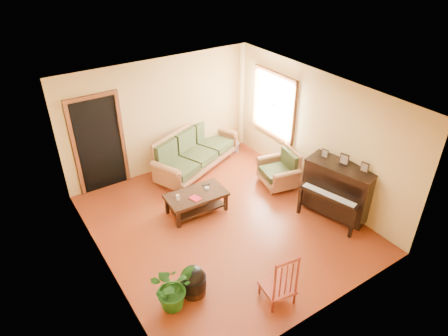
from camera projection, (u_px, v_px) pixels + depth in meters
floor at (223, 223)px, 7.73m from camera, size 5.00×5.00×0.00m
doorway at (99, 145)px, 8.27m from camera, size 1.08×0.16×2.05m
window at (274, 104)px, 8.90m from camera, size 0.12×1.36×1.46m
sofa at (197, 151)px, 9.18m from camera, size 2.45×1.75×0.97m
coffee_table at (197, 203)px, 7.93m from camera, size 1.20×0.69×0.43m
armchair at (278, 169)px, 8.64m from camera, size 0.94×0.97×0.83m
piano at (338, 191)px, 7.66m from camera, size 1.07×1.44×1.14m
footstool at (193, 283)px, 6.18m from camera, size 0.43×0.43×0.39m
red_chair at (278, 276)px, 5.93m from camera, size 0.51×0.55×0.96m
leaning_frame at (233, 138)px, 10.18m from camera, size 0.42×0.17×0.54m
ceramic_crock at (235, 147)px, 10.09m from camera, size 0.26×0.26×0.26m
potted_plant at (172, 287)px, 5.89m from camera, size 0.82×0.76×0.74m
book at (193, 200)px, 7.61m from camera, size 0.22×0.26×0.02m
candle at (178, 197)px, 7.62m from camera, size 0.08×0.08×0.11m
glass_jar at (207, 189)px, 7.91m from camera, size 0.11×0.11×0.06m
remote at (206, 185)px, 8.07m from camera, size 0.16×0.05×0.02m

